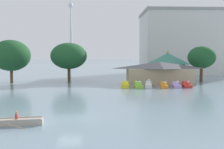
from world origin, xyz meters
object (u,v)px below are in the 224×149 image
object	(u,v)px
rowboat_with_rower	(20,122)
shoreline_tree_tall_left	(11,56)
boathouse	(159,73)
shoreline_tree_right	(202,57)
green_roof_pavilion	(168,64)
shoreline_tree_mid	(69,56)
pedal_boat_red	(186,85)
pedal_boat_lime	(138,85)
pedal_boat_orange	(164,86)
pedal_boat_white	(148,85)
distant_broadcast_tower	(71,17)
pedal_boat_lavender	(176,85)
pedal_boat_yellow	(125,85)
background_building_block	(190,43)

from	to	relation	value
rowboat_with_rower	shoreline_tree_tall_left	bearing A→B (deg)	103.20
boathouse	shoreline_tree_right	size ratio (longest dim) A/B	1.74
green_roof_pavilion	shoreline_tree_mid	xyz separation A→B (m)	(-27.98, -7.93, 2.36)
pedal_boat_red	shoreline_tree_tall_left	xyz separation A→B (m)	(-40.74, 10.75, 6.34)
pedal_boat_lime	pedal_boat_orange	size ratio (longest dim) A/B	1.20
pedal_boat_white	shoreline_tree_tall_left	distance (m)	34.91
shoreline_tree_right	distant_broadcast_tower	xyz separation A→B (m)	(-77.93, 341.20, 66.69)
green_roof_pavilion	rowboat_with_rower	bearing A→B (deg)	-119.06
shoreline_tree_right	pedal_boat_lavender	bearing A→B (deg)	-130.38
shoreline_tree_mid	shoreline_tree_right	world-z (taller)	shoreline_tree_mid
pedal_boat_yellow	green_roof_pavilion	xyz separation A→B (m)	(14.47, 20.51, 3.84)
background_building_block	shoreline_tree_tall_left	bearing A→B (deg)	-149.67
pedal_boat_lavender	pedal_boat_red	world-z (taller)	pedal_boat_lavender
pedal_boat_red	distant_broadcast_tower	world-z (taller)	distant_broadcast_tower
pedal_boat_lavender	distant_broadcast_tower	bearing A→B (deg)	-175.06
pedal_boat_red	shoreline_tree_tall_left	size ratio (longest dim) A/B	0.26
pedal_boat_yellow	boathouse	xyz separation A→B (m)	(8.61, 6.01, 2.26)
background_building_block	pedal_boat_orange	bearing A→B (deg)	-115.60
green_roof_pavilion	pedal_boat_white	bearing A→B (deg)	-114.85
green_roof_pavilion	shoreline_tree_right	xyz separation A→B (m)	(6.71, -8.42, 2.01)
rowboat_with_rower	pedal_boat_lime	size ratio (longest dim) A/B	1.41
pedal_boat_lavender	pedal_boat_red	distance (m)	2.50
pedal_boat_white	pedal_boat_orange	bearing A→B (deg)	87.75
boathouse	shoreline_tree_right	xyz separation A→B (m)	(12.57, 6.09, 3.59)
green_roof_pavilion	distant_broadcast_tower	bearing A→B (deg)	102.08
shoreline_tree_tall_left	background_building_block	size ratio (longest dim) A/B	0.28
rowboat_with_rower	pedal_boat_red	xyz separation A→B (m)	(25.66, 28.18, 0.23)
pedal_boat_yellow	pedal_boat_white	size ratio (longest dim) A/B	1.02
green_roof_pavilion	boathouse	bearing A→B (deg)	-112.00
pedal_boat_orange	boathouse	distance (m)	7.18
pedal_boat_yellow	shoreline_tree_mid	distance (m)	19.48
distant_broadcast_tower	boathouse	bearing A→B (deg)	-79.34
green_roof_pavilion	shoreline_tree_tall_left	world-z (taller)	shoreline_tree_tall_left
shoreline_tree_tall_left	green_roof_pavilion	bearing A→B (deg)	12.91
boathouse	green_roof_pavilion	xyz separation A→B (m)	(5.86, 14.51, 1.58)
shoreline_tree_tall_left	shoreline_tree_mid	world-z (taller)	shoreline_tree_tall_left
pedal_boat_lime	distant_broadcast_tower	distance (m)	365.95
pedal_boat_yellow	pedal_boat_orange	size ratio (longest dim) A/B	1.06
pedal_boat_yellow	pedal_boat_lavender	distance (m)	10.67
pedal_boat_white	shoreline_tree_right	distance (m)	21.14
rowboat_with_rower	shoreline_tree_right	world-z (taller)	shoreline_tree_right
pedal_boat_red	shoreline_tree_right	world-z (taller)	shoreline_tree_right
pedal_boat_red	shoreline_tree_tall_left	world-z (taller)	shoreline_tree_tall_left
pedal_boat_lavender	green_roof_pavilion	size ratio (longest dim) A/B	0.20
shoreline_tree_tall_left	background_building_block	distance (m)	66.54
shoreline_tree_mid	distant_broadcast_tower	world-z (taller)	distant_broadcast_tower
pedal_boat_yellow	shoreline_tree_tall_left	size ratio (longest dim) A/B	0.25
boathouse	green_roof_pavilion	world-z (taller)	green_roof_pavilion
pedal_boat_orange	green_roof_pavilion	distance (m)	22.58
distant_broadcast_tower	background_building_block	bearing A→B (deg)	-74.38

